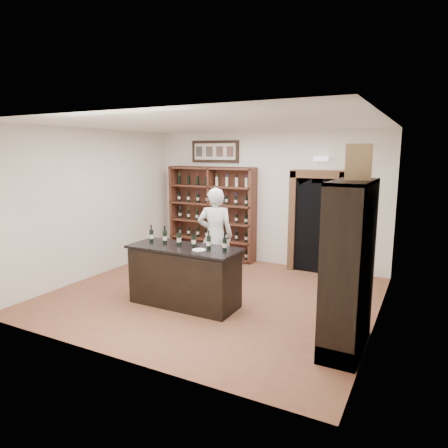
{
  "coord_description": "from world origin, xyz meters",
  "views": [
    {
      "loc": [
        3.35,
        -5.96,
        2.54
      ],
      "look_at": [
        0.08,
        0.3,
        1.26
      ],
      "focal_mm": 32.0,
      "sensor_mm": 36.0,
      "label": 1
    }
  ],
  "objects_px": {
    "tasting_counter": "(184,276)",
    "shopkeeper": "(215,236)",
    "counter_bottle_0": "(151,236)",
    "wine_shelf": "(213,213)",
    "side_cabinet": "(350,293)",
    "wine_crate": "(359,162)"
  },
  "relations": [
    {
      "from": "tasting_counter",
      "to": "shopkeeper",
      "type": "height_order",
      "value": "shopkeeper"
    },
    {
      "from": "tasting_counter",
      "to": "wine_crate",
      "type": "distance_m",
      "value": 3.35
    },
    {
      "from": "wine_shelf",
      "to": "wine_crate",
      "type": "distance_m",
      "value": 5.15
    },
    {
      "from": "wine_shelf",
      "to": "shopkeeper",
      "type": "bearing_deg",
      "value": -59.18
    },
    {
      "from": "counter_bottle_0",
      "to": "tasting_counter",
      "type": "bearing_deg",
      "value": -5.62
    },
    {
      "from": "tasting_counter",
      "to": "counter_bottle_0",
      "type": "distance_m",
      "value": 0.95
    },
    {
      "from": "shopkeeper",
      "to": "wine_crate",
      "type": "relative_size",
      "value": 4.27
    },
    {
      "from": "tasting_counter",
      "to": "shopkeeper",
      "type": "bearing_deg",
      "value": 94.81
    },
    {
      "from": "side_cabinet",
      "to": "wine_crate",
      "type": "bearing_deg",
      "value": 86.13
    },
    {
      "from": "tasting_counter",
      "to": "side_cabinet",
      "type": "height_order",
      "value": "side_cabinet"
    },
    {
      "from": "wine_shelf",
      "to": "side_cabinet",
      "type": "height_order",
      "value": "same"
    },
    {
      "from": "counter_bottle_0",
      "to": "side_cabinet",
      "type": "distance_m",
      "value": 3.48
    },
    {
      "from": "tasting_counter",
      "to": "side_cabinet",
      "type": "distance_m",
      "value": 2.75
    },
    {
      "from": "side_cabinet",
      "to": "shopkeeper",
      "type": "height_order",
      "value": "side_cabinet"
    },
    {
      "from": "wine_shelf",
      "to": "wine_crate",
      "type": "height_order",
      "value": "wine_crate"
    },
    {
      "from": "wine_shelf",
      "to": "shopkeeper",
      "type": "distance_m",
      "value": 1.95
    },
    {
      "from": "counter_bottle_0",
      "to": "side_cabinet",
      "type": "relative_size",
      "value": 0.14
    },
    {
      "from": "wine_shelf",
      "to": "shopkeeper",
      "type": "xyz_separation_m",
      "value": [
        0.99,
        -1.66,
        -0.16
      ]
    },
    {
      "from": "counter_bottle_0",
      "to": "shopkeeper",
      "type": "bearing_deg",
      "value": 62.88
    },
    {
      "from": "tasting_counter",
      "to": "shopkeeper",
      "type": "xyz_separation_m",
      "value": [
        -0.11,
        1.27,
        0.44
      ]
    },
    {
      "from": "counter_bottle_0",
      "to": "wine_shelf",
      "type": "bearing_deg",
      "value": 97.56
    },
    {
      "from": "tasting_counter",
      "to": "wine_shelf",
      "type": "bearing_deg",
      "value": 110.56
    }
  ]
}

